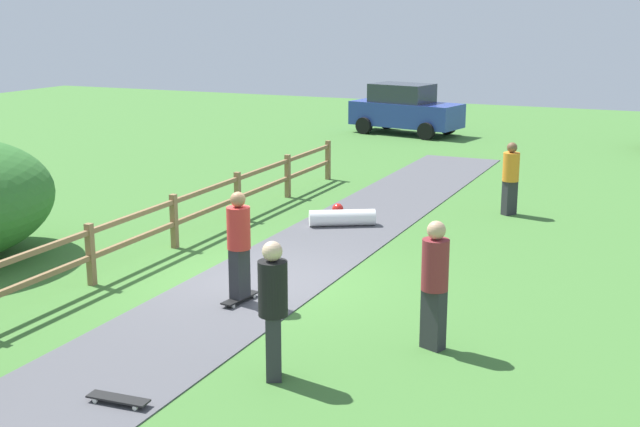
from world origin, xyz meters
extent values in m
plane|color=#427533|center=(0.00, 0.00, 0.00)|extent=(60.00, 60.00, 0.00)
cube|color=#515156|center=(0.00, 0.00, 0.01)|extent=(2.40, 28.00, 0.02)
cube|color=olive|center=(-2.60, -1.29, 0.55)|extent=(0.12, 0.12, 1.10)
cube|color=olive|center=(-2.60, 1.29, 0.55)|extent=(0.12, 0.12, 1.10)
cube|color=olive|center=(-2.60, 3.86, 0.55)|extent=(0.12, 0.12, 1.10)
cube|color=olive|center=(-2.60, 6.43, 0.55)|extent=(0.12, 0.12, 1.10)
cube|color=olive|center=(-2.60, 9.00, 0.55)|extent=(0.12, 0.12, 1.10)
cube|color=olive|center=(-2.60, 0.00, 0.50)|extent=(0.08, 18.00, 0.09)
cube|color=olive|center=(-2.60, 0.00, 0.95)|extent=(0.08, 18.00, 0.09)
cube|color=black|center=(0.22, -1.06, 0.09)|extent=(0.31, 0.82, 0.02)
cylinder|color=silver|center=(0.18, -0.78, 0.05)|extent=(0.04, 0.06, 0.06)
cylinder|color=silver|center=(0.33, -0.80, 0.05)|extent=(0.04, 0.06, 0.06)
cylinder|color=silver|center=(0.11, -1.33, 0.05)|extent=(0.04, 0.06, 0.06)
cylinder|color=silver|center=(0.26, -1.35, 0.05)|extent=(0.04, 0.06, 0.06)
cube|color=#2D2D33|center=(0.22, -1.06, 0.52)|extent=(0.24, 0.34, 0.82)
cylinder|color=red|center=(0.22, -1.06, 1.27)|extent=(0.43, 0.43, 0.69)
sphere|color=#9E704C|center=(0.22, -1.06, 1.74)|extent=(0.25, 0.25, 0.25)
cylinder|color=white|center=(-0.18, 4.23, 0.20)|extent=(1.45, 1.03, 0.36)
sphere|color=red|center=(-0.60, 4.97, 0.20)|extent=(0.26, 0.26, 0.26)
cube|color=black|center=(0.67, -4.86, 0.09)|extent=(0.81, 0.25, 0.02)
cylinder|color=silver|center=(0.39, -4.95, 0.05)|extent=(0.06, 0.03, 0.06)
cylinder|color=silver|center=(0.38, -4.81, 0.05)|extent=(0.06, 0.03, 0.06)
cylinder|color=silver|center=(0.95, -4.92, 0.05)|extent=(0.06, 0.03, 0.06)
cylinder|color=silver|center=(0.94, -4.77, 0.05)|extent=(0.06, 0.03, 0.06)
cube|color=#2D2D33|center=(3.63, -1.60, 0.44)|extent=(0.37, 0.31, 0.87)
cylinder|color=maroon|center=(3.63, -1.60, 1.23)|extent=(0.50, 0.50, 0.73)
sphere|color=tan|center=(3.63, -1.60, 1.73)|extent=(0.26, 0.26, 0.26)
cube|color=#2D2D33|center=(2.95, 6.86, 0.40)|extent=(0.35, 0.38, 0.80)
cylinder|color=orange|center=(2.95, 6.86, 1.13)|extent=(0.53, 0.53, 0.67)
sphere|color=brown|center=(2.95, 6.86, 1.58)|extent=(0.24, 0.24, 0.24)
cube|color=#2D2D33|center=(2.03, -3.39, 0.43)|extent=(0.32, 0.38, 0.87)
cylinder|color=black|center=(2.03, -3.39, 1.23)|extent=(0.51, 0.51, 0.72)
sphere|color=beige|center=(2.03, -3.39, 1.72)|extent=(0.26, 0.26, 0.26)
cube|color=#283D99|center=(-3.41, 18.39, 0.77)|extent=(4.45, 2.47, 0.90)
cube|color=#2D333D|center=(-3.61, 18.43, 1.57)|extent=(2.46, 1.95, 0.70)
cylinder|color=black|center=(-1.92, 19.00, 0.32)|extent=(0.67, 0.36, 0.64)
cylinder|color=black|center=(-2.25, 17.27, 0.32)|extent=(0.67, 0.36, 0.64)
cylinder|color=black|center=(-4.57, 19.51, 0.32)|extent=(0.67, 0.36, 0.64)
cylinder|color=black|center=(-4.91, 17.78, 0.32)|extent=(0.67, 0.36, 0.64)
camera|label=1|loc=(6.70, -12.39, 4.66)|focal=47.17mm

